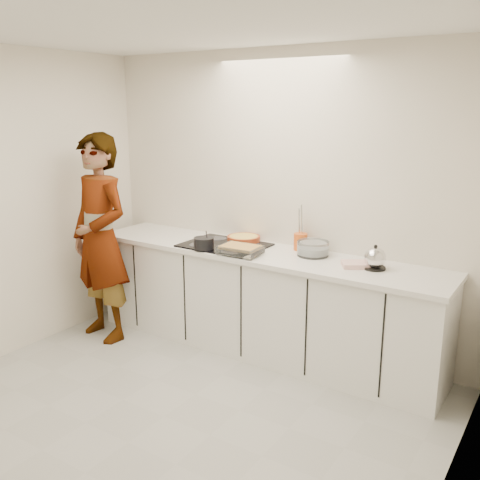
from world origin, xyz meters
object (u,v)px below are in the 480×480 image
Objects in this scene: kettle at (375,259)px; cook at (100,239)px; hob at (225,245)px; saucepan at (204,243)px; baking_dish at (240,249)px; tart_dish at (244,238)px; mixing_bowl at (313,249)px; utensil_crock at (300,242)px.

kettle is 2.43m from cook.
hob is 0.23m from saucepan.
saucepan is 0.35m from baking_dish.
tart_dish is 0.43m from saucepan.
mixing_bowl is (0.51, 0.31, 0.01)m from baking_dish.
utensil_crock is (0.54, 0.06, 0.03)m from tart_dish.
utensil_crock reaches higher than tart_dish.
cook is (-1.01, -0.52, 0.03)m from hob.
saucepan is 0.93m from mixing_bowl.
saucepan reaches higher than hob.
utensil_crock is at bearing 33.72° from saucepan.
cook reaches higher than kettle.
cook is (-2.36, -0.57, -0.04)m from kettle.
utensil_crock is (-0.17, 0.10, 0.02)m from mixing_bowl.
baking_dish is at bearing 24.03° from cook.
kettle is 0.11× the size of cook.
baking_dish is 0.18× the size of cook.
baking_dish is at bearing -129.85° from utensil_crock.
kettle is at bearing 10.90° from saucepan.
kettle reaches higher than baking_dish.
hob is 3.65× the size of saucepan.
utensil_crock reaches higher than mixing_bowl.
cook reaches higher than utensil_crock.
utensil_crock reaches higher than hob.
mixing_bowl is at bearing 31.14° from baking_dish.
kettle reaches higher than hob.
tart_dish is at bearing 67.66° from hob.
baking_dish is 0.54m from utensil_crock.
tart_dish reaches higher than hob.
kettle is (1.42, 0.27, 0.02)m from saucepan.
hob is 0.38× the size of cook.
tart_dish is 1.42× the size of kettle.
saucepan reaches higher than tart_dish.
saucepan is at bearing 26.65° from cook.
baking_dish reaches higher than tart_dish.
hob is at bearing -177.54° from kettle.
tart_dish is 1.07× the size of mixing_bowl.
tart_dish is at bearing 174.07° from kettle.
saucepan is at bearing -109.85° from tart_dish.
baking_dish is 2.39× the size of utensil_crock.
utensil_crock is at bearing 33.93° from cook.
saucepan is 0.99m from cook.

